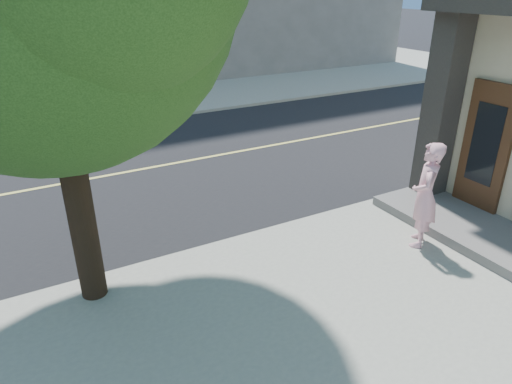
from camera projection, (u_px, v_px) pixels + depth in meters
sidewalk_ne at (202, 58)px, 29.47m from camera, size 29.00×25.00×0.12m
man_on_phone at (425, 195)px, 8.07m from camera, size 0.84×0.82×1.94m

